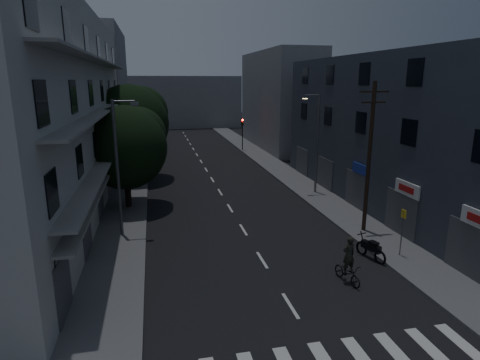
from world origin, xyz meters
name	(u,v)px	position (x,y,z in m)	size (l,w,h in m)	color
ground	(212,178)	(0.00, 25.00, 0.00)	(160.00, 160.00, 0.00)	black
sidewalk_left	(131,182)	(-7.50, 25.00, 0.07)	(3.00, 90.00, 0.15)	#565659
sidewalk_right	(286,174)	(7.50, 25.00, 0.07)	(3.00, 90.00, 0.15)	#565659
lane_markings	(203,165)	(0.00, 31.25, 0.01)	(0.15, 60.50, 0.01)	beige
building_left	(53,113)	(-11.98, 18.00, 6.99)	(7.00, 36.00, 14.00)	#AEADA8
building_right	(394,132)	(11.99, 14.00, 5.50)	(6.19, 28.00, 11.00)	#2D323D
building_far_left	(102,89)	(-12.00, 48.00, 8.00)	(6.00, 20.00, 16.00)	slate
building_far_right	(279,100)	(12.00, 42.00, 6.50)	(6.00, 20.00, 13.00)	slate
building_far_end	(179,102)	(0.00, 70.00, 5.00)	(24.00, 8.00, 10.00)	slate
tree_near	(126,144)	(-7.23, 17.11, 4.76)	(5.98, 5.98, 7.37)	black
tree_mid	(130,120)	(-7.25, 25.98, 5.60)	(7.09, 7.09, 8.73)	black
tree_far	(135,119)	(-7.35, 36.91, 4.76)	(5.95, 5.95, 7.35)	black
traffic_signal_far_right	(242,128)	(6.25, 39.40, 3.10)	(0.28, 0.37, 4.10)	black
traffic_signal_far_left	(143,130)	(-6.58, 40.12, 3.10)	(0.28, 0.37, 4.10)	black
street_lamp_left_near	(119,162)	(-7.28, 11.41, 4.60)	(1.51, 0.25, 8.00)	#54555B
street_lamp_right	(316,139)	(7.56, 17.90, 4.60)	(1.51, 0.25, 8.00)	slate
street_lamp_left_far	(135,128)	(-7.06, 28.77, 4.60)	(1.51, 0.25, 8.00)	slate
utility_pole	(369,155)	(7.22, 9.04, 4.87)	(1.80, 0.24, 9.00)	black
bus_stop_sign	(403,224)	(7.23, 5.24, 1.89)	(0.06, 0.35, 2.52)	#595B60
motorcycle	(371,249)	(5.64, 5.46, 0.53)	(0.82, 2.05, 1.34)	black
cyclist	(348,267)	(3.25, 3.36, 0.77)	(0.98, 1.89, 2.28)	black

